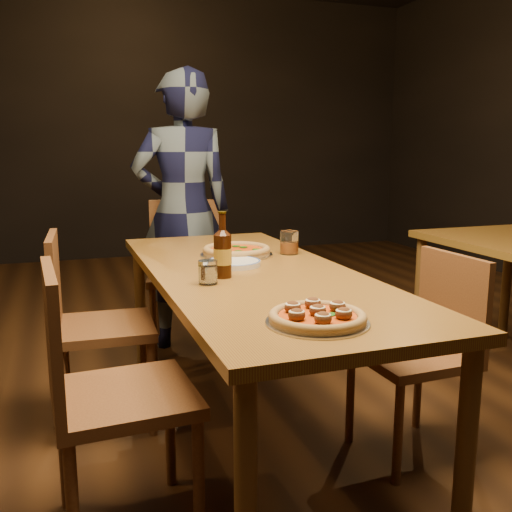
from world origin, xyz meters
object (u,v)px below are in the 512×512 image
object	(u,v)px
beer_bottle	(223,255)
diner	(183,211)
chair_main_e	(412,353)
water_glass	(208,272)
pizza_meatball	(318,316)
table_main	(252,287)
chair_end	(186,275)
chair_main_nw	(124,394)
chair_main_sw	(104,326)
plate_stack	(234,263)
pizza_margherita	(237,251)
amber_glass	(289,242)

from	to	relation	value
beer_bottle	diner	world-z (taller)	diner
chair_main_e	water_glass	distance (m)	0.89
pizza_meatball	water_glass	xyz separation A→B (m)	(-0.18, 0.58, 0.02)
table_main	chair_end	distance (m)	1.19
chair_end	water_glass	bearing A→B (deg)	-85.60
beer_bottle	chair_main_nw	bearing A→B (deg)	-141.69
chair_main_sw	chair_main_nw	bearing A→B (deg)	-177.10
chair_main_sw	pizza_meatball	size ratio (longest dim) A/B	3.06
chair_main_sw	diner	xyz separation A→B (m)	(0.57, 0.95, 0.40)
chair_main_sw	water_glass	distance (m)	0.72
plate_stack	table_main	bearing A→B (deg)	-70.12
chair_main_nw	diner	world-z (taller)	diner
beer_bottle	chair_end	bearing A→B (deg)	84.35
pizza_meatball	water_glass	world-z (taller)	water_glass
table_main	pizza_margherita	size ratio (longest dim) A/B	5.85
chair_main_nw	pizza_meatball	xyz separation A→B (m)	(0.52, -0.32, 0.30)
chair_main_e	pizza_meatball	distance (m)	0.82
pizza_meatball	chair_main_nw	bearing A→B (deg)	148.21
chair_main_nw	beer_bottle	size ratio (longest dim) A/B	3.73
chair_main_sw	pizza_meatball	xyz separation A→B (m)	(0.52, -1.11, 0.31)
table_main	plate_stack	distance (m)	0.15
plate_stack	diner	bearing A→B (deg)	88.19
chair_main_nw	amber_glass	bearing A→B (deg)	-53.13
chair_main_e	beer_bottle	bearing A→B (deg)	-110.84
chair_main_e	beer_bottle	world-z (taller)	beer_bottle
chair_main_e	diner	world-z (taller)	diner
chair_main_nw	plate_stack	distance (m)	0.82
chair_main_e	beer_bottle	size ratio (longest dim) A/B	3.44
pizza_meatball	chair_main_e	bearing A→B (deg)	33.71
table_main	diner	world-z (taller)	diner
pizza_meatball	diner	size ratio (longest dim) A/B	0.18
water_glass	diner	bearing A→B (deg)	81.31
diner	pizza_meatball	bearing A→B (deg)	91.07
table_main	water_glass	xyz separation A→B (m)	(-0.23, -0.17, 0.12)
table_main	pizza_margherita	distance (m)	0.36
chair_main_nw	chair_main_sw	size ratio (longest dim) A/B	1.02
plate_stack	chair_end	bearing A→B (deg)	88.99
plate_stack	chair_main_sw	bearing A→B (deg)	155.28
amber_glass	pizza_meatball	bearing A→B (deg)	-108.34
table_main	pizza_meatball	world-z (taller)	pizza_meatball
chair_end	amber_glass	bearing A→B (deg)	-57.12
water_glass	amber_glass	size ratio (longest dim) A/B	0.81
pizza_meatball	chair_main_sw	bearing A→B (deg)	115.17
chair_main_sw	amber_glass	world-z (taller)	chair_main_sw
chair_end	chair_main_e	bearing A→B (deg)	-55.43
pizza_meatball	plate_stack	size ratio (longest dim) A/B	1.30
beer_bottle	diner	size ratio (longest dim) A/B	0.15
table_main	beer_bottle	xyz separation A→B (m)	(-0.15, -0.08, 0.16)
pizza_margherita	diner	world-z (taller)	diner
water_glass	pizza_margherita	bearing A→B (deg)	62.10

